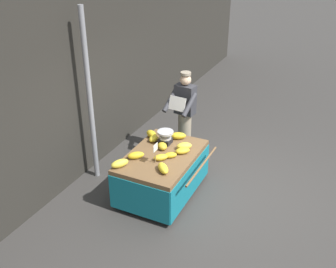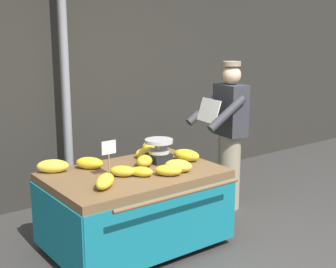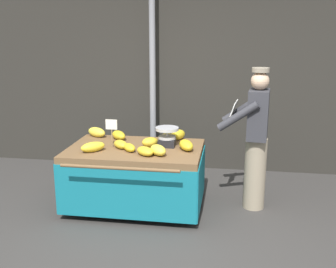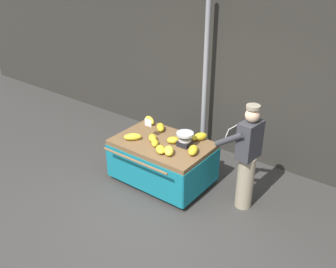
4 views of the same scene
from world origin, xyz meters
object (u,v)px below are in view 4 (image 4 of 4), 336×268
banana_bunch_9 (200,136)px  street_pole (205,77)px  banana_bunch_3 (150,120)px  banana_bunch_8 (173,140)px  price_sign (148,125)px  banana_bunch_4 (161,127)px  banana_bunch_6 (155,143)px  banana_bunch_1 (193,150)px  banana_bunch_2 (133,137)px  banana_bunch_7 (160,149)px  banana_bunch_0 (191,137)px  banana_bunch_10 (169,151)px  banana_cart (162,153)px  weighing_scale (185,139)px  banana_bunch_5 (153,138)px  vendor_person (247,157)px

banana_bunch_9 → street_pole: bearing=119.2°
banana_bunch_3 → banana_bunch_8: banana_bunch_3 is taller
price_sign → banana_bunch_4: bearing=92.4°
banana_bunch_3 → banana_bunch_6: size_ratio=1.38×
banana_bunch_1 → banana_bunch_2: size_ratio=0.96×
banana_bunch_1 → banana_bunch_2: (-1.06, -0.23, -0.00)m
street_pole → banana_bunch_6: bearing=-89.5°
banana_bunch_3 → banana_bunch_9: banana_bunch_9 is taller
banana_bunch_1 → banana_bunch_7: (-0.43, -0.28, -0.01)m
banana_bunch_1 → banana_bunch_9: banana_bunch_9 is taller
banana_bunch_0 → banana_bunch_2: (-0.79, -0.58, 0.01)m
banana_bunch_6 → banana_bunch_10: size_ratio=0.82×
banana_bunch_0 → banana_bunch_3: banana_bunch_3 is taller
price_sign → banana_bunch_6: price_sign is taller
banana_cart → banana_bunch_0: size_ratio=8.06×
banana_bunch_0 → banana_bunch_9: bearing=40.5°
price_sign → banana_bunch_2: bearing=-127.7°
banana_bunch_0 → banana_bunch_1: (0.27, -0.35, 0.01)m
banana_bunch_4 → banana_bunch_10: bearing=-43.2°
price_sign → banana_bunch_8: (0.45, 0.10, -0.19)m
banana_cart → banana_bunch_10: bearing=-37.8°
weighing_scale → banana_bunch_7: (-0.18, -0.41, -0.07)m
street_pole → banana_bunch_9: street_pole is taller
banana_bunch_7 → banana_bunch_10: size_ratio=0.96×
banana_cart → banana_bunch_4: bearing=131.7°
weighing_scale → price_sign: bearing=-167.5°
weighing_scale → price_sign: price_sign is taller
banana_bunch_4 → banana_bunch_8: bearing=-28.3°
banana_bunch_6 → banana_bunch_10: bearing=-14.2°
weighing_scale → banana_bunch_7: weighing_scale is taller
banana_bunch_2 → banana_bunch_9: 1.13m
price_sign → banana_bunch_9: price_sign is taller
banana_bunch_10 → banana_bunch_9: bearing=78.9°
banana_bunch_10 → banana_bunch_2: bearing=178.9°
banana_bunch_2 → banana_bunch_4: same height
banana_cart → banana_bunch_9: (0.46, 0.44, 0.28)m
banana_bunch_6 → banana_bunch_3: bearing=135.2°
price_sign → banana_bunch_0: bearing=30.3°
price_sign → banana_bunch_0: size_ratio=1.69×
banana_bunch_5 → banana_bunch_7: 0.42m
price_sign → banana_bunch_5: price_sign is taller
banana_bunch_1 → banana_bunch_8: 0.46m
banana_bunch_8 → vendor_person: 1.26m
weighing_scale → banana_bunch_1: 0.28m
banana_bunch_1 → banana_bunch_4: 0.97m
street_pole → banana_bunch_0: street_pole is taller
banana_bunch_4 → banana_bunch_8: (0.46, -0.25, -0.00)m
street_pole → banana_bunch_9: size_ratio=12.57×
banana_bunch_4 → banana_bunch_2: bearing=-104.9°
banana_bunch_5 → banana_bunch_7: banana_bunch_7 is taller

